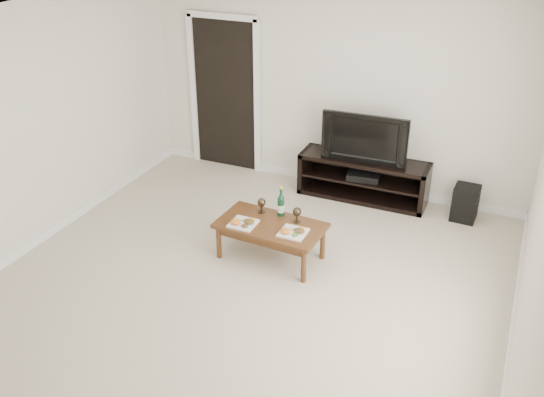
{
  "coord_description": "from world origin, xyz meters",
  "views": [
    {
      "loc": [
        2.24,
        -4.31,
        3.6
      ],
      "look_at": [
        0.01,
        0.78,
        0.7
      ],
      "focal_mm": 40.0,
      "sensor_mm": 36.0,
      "label": 1
    }
  ],
  "objects_px": {
    "media_console": "(363,179)",
    "subwoofer": "(465,203)",
    "television": "(366,136)",
    "coffee_table": "(271,241)"
  },
  "relations": [
    {
      "from": "television",
      "to": "coffee_table",
      "type": "bearing_deg",
      "value": -108.08
    },
    {
      "from": "media_console",
      "to": "television",
      "type": "distance_m",
      "value": 0.58
    },
    {
      "from": "coffee_table",
      "to": "television",
      "type": "bearing_deg",
      "value": 73.87
    },
    {
      "from": "television",
      "to": "subwoofer",
      "type": "distance_m",
      "value": 1.43
    },
    {
      "from": "media_console",
      "to": "television",
      "type": "relative_size",
      "value": 1.53
    },
    {
      "from": "subwoofer",
      "to": "television",
      "type": "bearing_deg",
      "value": -179.3
    },
    {
      "from": "media_console",
      "to": "subwoofer",
      "type": "height_order",
      "value": "media_console"
    },
    {
      "from": "coffee_table",
      "to": "subwoofer",
      "type": "bearing_deg",
      "value": 43.93
    },
    {
      "from": "television",
      "to": "subwoofer",
      "type": "relative_size",
      "value": 2.48
    },
    {
      "from": "media_console",
      "to": "coffee_table",
      "type": "relative_size",
      "value": 1.45
    }
  ]
}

